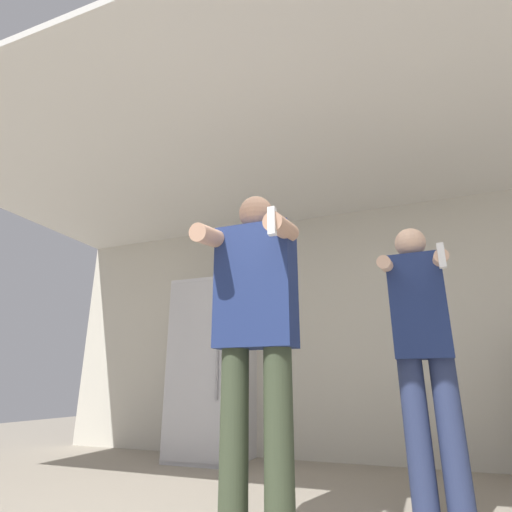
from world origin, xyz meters
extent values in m
cube|color=beige|center=(0.00, 2.83, 1.27)|extent=(7.00, 0.06, 2.55)
cube|color=silver|center=(0.00, 1.40, 2.57)|extent=(7.00, 3.32, 0.05)
cube|color=silver|center=(-1.43, 2.46, 0.88)|extent=(0.71, 0.68, 1.77)
cube|color=#B6B6BB|center=(-1.43, 2.11, 0.88)|extent=(0.69, 0.01, 1.70)
cylinder|color=#99999E|center=(-1.20, 2.09, 0.97)|extent=(0.02, 0.02, 0.79)
cylinder|color=#38422D|center=(-0.34, 0.57, 0.45)|extent=(0.15, 0.15, 0.89)
cylinder|color=#38422D|center=(-0.11, 0.57, 0.45)|extent=(0.15, 0.15, 0.89)
cube|color=navy|center=(-0.23, 0.57, 1.23)|extent=(0.43, 0.20, 0.67)
sphere|color=tan|center=(-0.23, 0.57, 1.66)|extent=(0.20, 0.20, 0.20)
cylinder|color=tan|center=(-0.43, 0.41, 1.48)|extent=(0.10, 0.34, 0.15)
cylinder|color=tan|center=(-0.02, 0.41, 1.48)|extent=(0.10, 0.34, 0.15)
cube|color=white|center=(-0.02, 0.25, 1.45)|extent=(0.04, 0.04, 0.14)
cylinder|color=navy|center=(0.51, 1.25, 0.43)|extent=(0.14, 0.14, 0.86)
cylinder|color=navy|center=(0.69, 1.24, 0.43)|extent=(0.14, 0.14, 0.86)
cube|color=navy|center=(0.60, 1.24, 1.18)|extent=(0.33, 0.21, 0.64)
sphere|color=beige|center=(0.60, 1.24, 1.60)|extent=(0.19, 0.19, 0.19)
cylinder|color=beige|center=(0.44, 1.08, 1.42)|extent=(0.09, 0.36, 0.14)
cylinder|color=beige|center=(0.75, 1.07, 1.42)|extent=(0.09, 0.36, 0.14)
cube|color=white|center=(0.74, 0.90, 1.39)|extent=(0.04, 0.04, 0.14)
camera|label=1|loc=(0.54, -1.42, 0.71)|focal=28.00mm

